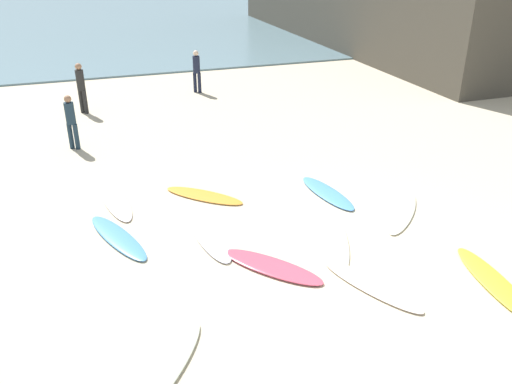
% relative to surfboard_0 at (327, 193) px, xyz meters
% --- Properties ---
extents(ground_plane, '(120.00, 120.00, 0.00)m').
position_rel_surfboard_0_xyz_m(ground_plane, '(-0.85, -2.76, -0.04)').
color(ground_plane, beige).
extents(ocean_water, '(120.00, 40.00, 0.08)m').
position_rel_surfboard_0_xyz_m(ocean_water, '(-0.85, 33.91, -0.00)').
color(ocean_water, slate).
rests_on(ocean_water, ground_plane).
extents(surfboard_0, '(0.83, 2.16, 0.08)m').
position_rel_surfboard_0_xyz_m(surfboard_0, '(0.00, 0.00, 0.00)').
color(surfboard_0, '#4E93DD').
rests_on(surfboard_0, ground_plane).
extents(surfboard_1, '(1.88, 1.92, 0.06)m').
position_rel_surfboard_0_xyz_m(surfboard_1, '(1.16, -1.50, -0.01)').
color(surfboard_1, '#EDE8C8').
rests_on(surfboard_1, ground_plane).
extents(surfboard_2, '(1.45, 2.59, 0.08)m').
position_rel_surfboard_0_xyz_m(surfboard_2, '(-0.84, -2.04, -0.00)').
color(surfboard_2, '#EDE8CB').
rests_on(surfboard_2, ground_plane).
extents(surfboard_3, '(0.81, 2.26, 0.07)m').
position_rel_surfboard_0_xyz_m(surfboard_3, '(-4.98, 1.23, -0.01)').
color(surfboard_3, white).
rests_on(surfboard_3, ground_plane).
extents(surfboard_4, '(1.89, 1.86, 0.06)m').
position_rel_surfboard_0_xyz_m(surfboard_4, '(-2.91, 0.87, -0.01)').
color(surfboard_4, orange).
rests_on(surfboard_4, ground_plane).
extents(surfboard_5, '(0.69, 2.08, 0.07)m').
position_rel_surfboard_0_xyz_m(surfboard_5, '(-3.29, -1.17, -0.00)').
color(surfboard_5, white).
rests_on(surfboard_5, ground_plane).
extents(surfboard_6, '(1.83, 2.06, 0.08)m').
position_rel_surfboard_0_xyz_m(surfboard_6, '(-2.44, -2.57, 0.00)').
color(surfboard_6, '#D1485E').
rests_on(surfboard_6, ground_plane).
extents(surfboard_7, '(0.89, 2.48, 0.08)m').
position_rel_surfboard_0_xyz_m(surfboard_7, '(1.23, -4.40, -0.00)').
color(surfboard_7, yellow).
rests_on(surfboard_7, ground_plane).
extents(surfboard_8, '(1.28, 2.37, 0.08)m').
position_rel_surfboard_0_xyz_m(surfboard_8, '(-5.11, -0.47, -0.00)').
color(surfboard_8, '#4E93D4').
rests_on(surfboard_8, ground_plane).
extents(surfboard_9, '(1.78, 2.10, 0.08)m').
position_rel_surfboard_0_xyz_m(surfboard_9, '(-4.87, -4.56, 0.00)').
color(surfboard_9, silver).
rests_on(surfboard_9, ground_plane).
extents(surfboard_10, '(1.30, 2.18, 0.07)m').
position_rel_surfboard_0_xyz_m(surfboard_10, '(-0.94, -3.73, -0.01)').
color(surfboard_10, '#F8E1CF').
rests_on(surfboard_10, ground_plane).
extents(beachgoer_near, '(0.39, 0.39, 1.68)m').
position_rel_surfboard_0_xyz_m(beachgoer_near, '(-0.80, 10.30, 0.90)').
color(beachgoer_near, '#191E33').
rests_on(beachgoer_near, ground_plane).
extents(beachgoer_mid, '(0.40, 0.40, 1.79)m').
position_rel_surfboard_0_xyz_m(beachgoer_mid, '(-5.30, 8.91, 0.96)').
color(beachgoer_mid, black).
rests_on(beachgoer_mid, ground_plane).
extents(beachgoer_far, '(0.39, 0.39, 1.63)m').
position_rel_surfboard_0_xyz_m(beachgoer_far, '(-5.76, 5.32, 0.86)').
color(beachgoer_far, '#1E3342').
rests_on(beachgoer_far, ground_plane).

